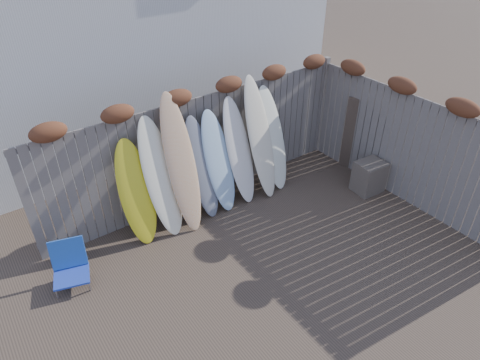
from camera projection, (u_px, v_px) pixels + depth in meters
ground at (285, 269)px, 6.59m from camera, size 80.00×80.00×0.00m
back_fence at (203, 140)px, 7.56m from camera, size 6.05×0.28×2.24m
right_fence at (408, 142)px, 7.57m from camera, size 0.28×4.40×2.24m
beach_chair at (70, 265)px, 6.24m from camera, size 0.62×0.65×0.66m
wooden_crate at (369, 177)px, 8.16m from camera, size 0.56×0.48×0.62m
lattice_panel at (368, 139)px, 8.45m from camera, size 0.41×0.97×1.54m
surfboard_0 at (136, 193)px, 6.77m from camera, size 0.60×0.67×1.73m
surfboard_1 at (161, 178)px, 6.89m from camera, size 0.60×0.75×2.00m
surfboard_2 at (181, 165)px, 6.95m from camera, size 0.54×0.83×2.29m
surfboard_3 at (202, 168)px, 7.32m from camera, size 0.51×0.67×1.79m
surfboard_4 at (219, 162)px, 7.47m from camera, size 0.59×0.70×1.82m
surfboard_5 at (239, 151)px, 7.65m from camera, size 0.55×0.73×1.93m
surfboard_6 at (260, 139)px, 7.75m from camera, size 0.54×0.81×2.22m
surfboard_7 at (272, 139)px, 8.01m from camera, size 0.62×0.75×1.96m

